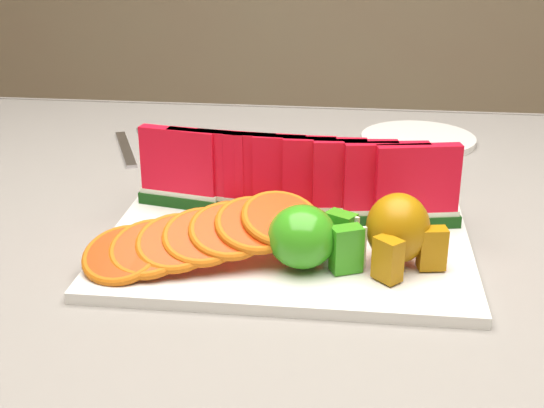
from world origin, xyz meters
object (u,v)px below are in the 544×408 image
Objects in this scene: pear_cluster at (399,231)px; fork at (127,147)px; side_plate at (418,139)px; platter at (287,243)px; apple_cluster at (309,237)px.

pear_cluster is 0.52× the size of fork.
fork is at bearing 136.85° from pear_cluster.
pear_cluster reaches higher than side_plate.
platter is 1.73× the size of side_plate.
fork is at bearing 128.54° from apple_cluster.
side_plate is at bearing 73.64° from apple_cluster.
side_plate is at bearing 83.89° from pear_cluster.
platter is at bearing -48.99° from fork.
platter is at bearing 156.58° from pear_cluster.
pear_cluster is at bearing 8.84° from apple_cluster.
pear_cluster is (0.12, -0.05, 0.04)m from platter.
platter is 0.14m from pear_cluster.
platter reaches higher than side_plate.
apple_cluster is at bearing -51.46° from fork.
apple_cluster is at bearing -106.36° from side_plate.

